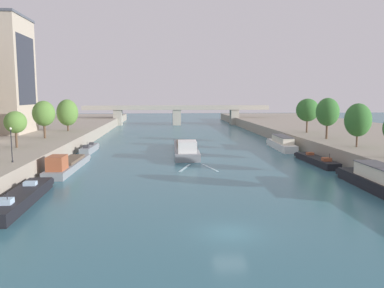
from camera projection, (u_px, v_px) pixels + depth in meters
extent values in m
plane|color=#336675|center=(230.00, 233.00, 29.00)|extent=(400.00, 400.00, 0.00)
cube|color=gray|center=(2.00, 139.00, 80.33)|extent=(36.00, 170.00, 2.56)
cube|color=gray|center=(357.00, 136.00, 86.17)|extent=(36.00, 170.00, 2.56)
cube|color=gray|center=(186.00, 150.00, 69.66)|extent=(4.48, 21.07, 1.15)
cube|color=gray|center=(184.00, 142.00, 80.38)|extent=(3.79, 1.33, 0.94)
cube|color=gray|center=(186.00, 146.00, 69.58)|extent=(4.55, 21.07, 0.06)
cube|color=white|center=(187.00, 146.00, 62.40)|extent=(3.07, 4.27, 1.79)
cube|color=black|center=(187.00, 143.00, 64.45)|extent=(2.38, 0.09, 0.50)
cube|color=brown|center=(185.00, 144.00, 71.63)|extent=(3.36, 10.98, 0.36)
cylinder|color=#232328|center=(191.00, 148.00, 63.30)|extent=(0.07, 0.07, 1.10)
cube|color=#A5D1DB|center=(210.00, 168.00, 55.25)|extent=(1.86, 5.90, 0.03)
cube|color=#A5D1DB|center=(185.00, 168.00, 55.07)|extent=(2.14, 5.83, 0.03)
cube|color=black|center=(20.00, 199.00, 36.54)|extent=(2.75, 13.92, 1.09)
cube|color=black|center=(42.00, 181.00, 43.72)|extent=(2.34, 1.28, 0.91)
cube|color=black|center=(20.00, 193.00, 36.47)|extent=(2.80, 13.92, 0.06)
cube|color=#9EBCD6|center=(30.00, 183.00, 39.45)|extent=(1.24, 0.93, 0.40)
cube|color=#9EBCD6|center=(4.00, 201.00, 32.60)|extent=(1.37, 1.13, 0.48)
cylinder|color=#232328|center=(7.00, 199.00, 32.32)|extent=(0.07, 0.07, 1.10)
cube|color=gray|center=(68.00, 166.00, 53.81)|extent=(3.09, 15.43, 0.93)
cube|color=gray|center=(82.00, 157.00, 61.76)|extent=(2.61, 1.27, 0.83)
cube|color=gray|center=(68.00, 163.00, 53.75)|extent=(3.14, 15.43, 0.06)
cube|color=#9E5133|center=(57.00, 163.00, 48.46)|extent=(2.11, 3.12, 1.77)
cube|color=black|center=(60.00, 159.00, 49.96)|extent=(1.63, 0.07, 0.50)
cube|color=brown|center=(71.00, 160.00, 55.25)|extent=(2.31, 8.04, 0.36)
cylinder|color=#232328|center=(62.00, 165.00, 49.13)|extent=(0.07, 0.07, 1.10)
cube|color=gray|center=(89.00, 149.00, 70.19)|extent=(1.91, 9.07, 1.12)
cube|color=gray|center=(95.00, 145.00, 74.99)|extent=(1.61, 1.28, 0.93)
cube|color=gray|center=(89.00, 146.00, 70.11)|extent=(1.95, 9.07, 0.06)
cube|color=#38383D|center=(92.00, 143.00, 72.05)|extent=(0.85, 0.92, 0.40)
cube|color=#38383D|center=(86.00, 146.00, 67.57)|extent=(0.94, 1.13, 0.48)
cylinder|color=#232328|center=(87.00, 145.00, 67.37)|extent=(0.07, 0.07, 1.10)
cube|color=black|center=(383.00, 187.00, 40.97)|extent=(3.47, 15.73, 1.23)
cube|color=black|center=(348.00, 171.00, 49.06)|extent=(2.93, 1.33, 0.98)
cube|color=black|center=(383.00, 181.00, 40.89)|extent=(3.54, 15.74, 0.06)
cube|color=black|center=(317.00, 161.00, 58.38)|extent=(2.42, 11.73, 0.93)
cube|color=black|center=(301.00, 154.00, 64.47)|extent=(2.03, 1.26, 0.83)
cube|color=black|center=(317.00, 158.00, 58.31)|extent=(2.47, 11.73, 0.06)
cube|color=#9E5133|center=(310.00, 154.00, 60.82)|extent=(1.08, 0.93, 0.40)
cube|color=#9E5133|center=(327.00, 159.00, 55.05)|extent=(1.19, 1.13, 0.48)
cylinder|color=#232328|center=(330.00, 157.00, 54.82)|extent=(0.07, 0.07, 1.10)
cube|color=silver|center=(281.00, 146.00, 74.62)|extent=(3.03, 13.12, 1.26)
cube|color=silver|center=(273.00, 141.00, 81.42)|extent=(2.48, 1.35, 1.00)
cube|color=silver|center=(281.00, 142.00, 74.54)|extent=(3.08, 13.12, 0.06)
cube|color=beige|center=(283.00, 139.00, 73.81)|extent=(2.40, 8.41, 1.24)
cube|color=#4C4C51|center=(283.00, 136.00, 73.73)|extent=(2.57, 8.67, 0.08)
cylinder|color=#232328|center=(289.00, 142.00, 70.61)|extent=(0.07, 0.07, 1.10)
cylinder|color=brown|center=(16.00, 138.00, 57.50)|extent=(0.34, 0.34, 2.93)
ellipsoid|color=#568438|center=(15.00, 122.00, 57.21)|extent=(3.25, 3.25, 3.28)
cylinder|color=brown|center=(45.00, 129.00, 70.12)|extent=(0.40, 0.40, 3.28)
ellipsoid|color=#568438|center=(44.00, 113.00, 69.76)|extent=(4.01, 4.01, 4.58)
cylinder|color=brown|center=(68.00, 125.00, 84.75)|extent=(0.36, 0.36, 2.47)
ellipsoid|color=#568438|center=(67.00, 113.00, 84.40)|extent=(4.60, 4.60, 5.77)
cylinder|color=brown|center=(357.00, 138.00, 58.17)|extent=(0.27, 0.27, 2.73)
ellipsoid|color=#336B2D|center=(358.00, 120.00, 57.82)|extent=(3.94, 3.94, 5.02)
cylinder|color=brown|center=(327.00, 129.00, 69.12)|extent=(0.37, 0.37, 3.46)
ellipsoid|color=#336B2D|center=(328.00, 112.00, 68.73)|extent=(4.10, 4.10, 5.03)
cylinder|color=brown|center=(307.00, 124.00, 80.77)|extent=(0.33, 0.33, 3.45)
ellipsoid|color=#336B2D|center=(307.00, 110.00, 80.39)|extent=(4.69, 4.69, 4.77)
cylinder|color=black|center=(12.00, 146.00, 44.70)|extent=(0.11, 0.11, 3.83)
sphere|color=#EAE5C6|center=(11.00, 129.00, 44.44)|extent=(0.28, 0.28, 0.28)
cylinder|color=black|center=(12.00, 161.00, 44.92)|extent=(0.22, 0.22, 0.20)
cube|color=#232833|center=(27.00, 71.00, 79.26)|extent=(0.04, 10.07, 14.08)
cube|color=#ADA899|center=(177.00, 109.00, 135.12)|extent=(65.10, 4.40, 0.60)
cube|color=#ADA899|center=(177.00, 107.00, 133.05)|extent=(65.10, 0.30, 0.90)
cube|color=#ADA899|center=(177.00, 107.00, 137.00)|extent=(65.10, 0.30, 0.90)
cube|color=#ADA899|center=(118.00, 118.00, 133.93)|extent=(2.80, 3.60, 5.35)
cube|color=#ADA899|center=(177.00, 117.00, 135.49)|extent=(2.80, 3.60, 5.35)
cube|color=#ADA899|center=(234.00, 117.00, 137.05)|extent=(2.80, 3.60, 5.35)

